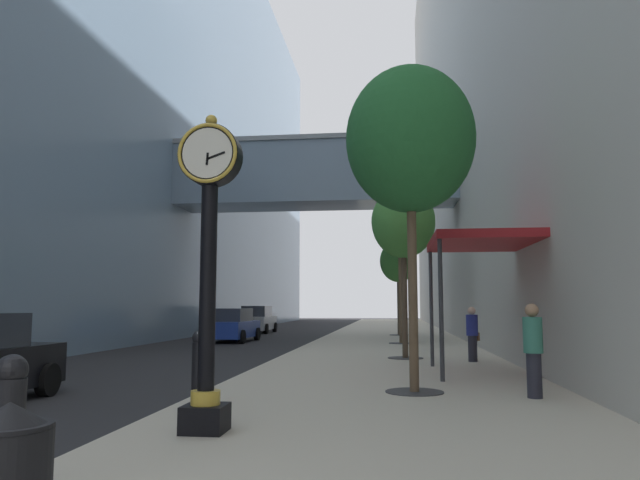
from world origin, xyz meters
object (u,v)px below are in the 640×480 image
(street_clock, at_px, (208,254))
(bollard_nearest, at_px, (9,423))
(pedestrian_walking, at_px, (472,333))
(street_tree_mid_far, at_px, (400,222))
(street_tree_far, at_px, (398,262))
(street_tree_near, at_px, (410,140))
(car_blue_near, at_px, (232,326))
(street_tree_mid_near, at_px, (403,223))
(car_silver_far, at_px, (257,320))
(bollard_third, at_px, (199,364))
(pedestrian_by_clock, at_px, (533,348))

(street_clock, relative_size, bollard_nearest, 3.49)
(pedestrian_walking, bearing_deg, bollard_nearest, -113.18)
(street_tree_mid_far, bearing_deg, bollard_nearest, -99.77)
(street_tree_mid_far, xyz_separation_m, street_tree_far, (0.00, 7.31, -1.22))
(street_tree_near, xyz_separation_m, car_blue_near, (-8.24, 17.08, -4.23))
(street_tree_mid_near, distance_m, car_silver_far, 21.63)
(bollard_third, xyz_separation_m, pedestrian_by_clock, (5.77, 1.19, 0.25))
(street_clock, relative_size, street_tree_far, 0.80)
(car_blue_near, bearing_deg, bollard_nearest, -79.12)
(pedestrian_walking, bearing_deg, car_blue_near, 133.62)
(bollard_third, bearing_deg, street_tree_far, 81.15)
(street_tree_mid_far, xyz_separation_m, car_silver_far, (-9.13, 11.98, -4.61))
(street_clock, distance_m, street_tree_mid_near, 11.73)
(bollard_third, distance_m, car_blue_near, 19.26)
(street_tree_far, distance_m, car_silver_far, 10.80)
(street_clock, bearing_deg, car_silver_far, 101.66)
(pedestrian_walking, bearing_deg, street_tree_mid_near, 154.77)
(car_silver_far, bearing_deg, street_tree_mid_far, -52.69)
(street_tree_mid_near, xyz_separation_m, street_tree_mid_far, (0.00, 7.31, 1.07))
(street_tree_mid_near, relative_size, car_silver_far, 1.26)
(bollard_third, bearing_deg, pedestrian_by_clock, 11.63)
(bollard_nearest, xyz_separation_m, street_tree_far, (3.67, 28.62, 3.45))
(street_clock, relative_size, pedestrian_by_clock, 2.54)
(street_clock, height_order, car_blue_near, street_clock)
(street_tree_near, bearing_deg, bollard_nearest, -118.73)
(street_clock, distance_m, bollard_third, 2.95)
(pedestrian_by_clock, bearing_deg, pedestrian_walking, 91.33)
(street_tree_mid_far, distance_m, pedestrian_by_clock, 15.85)
(street_tree_far, bearing_deg, bollard_nearest, -97.31)
(pedestrian_by_clock, height_order, car_blue_near, pedestrian_by_clock)
(car_silver_far, bearing_deg, pedestrian_walking, -61.29)
(pedestrian_by_clock, distance_m, car_silver_far, 29.29)
(bollard_nearest, bearing_deg, street_tree_near, 61.27)
(street_tree_near, xyz_separation_m, street_tree_mid_near, (-0.00, 7.31, -0.64))
(street_tree_mid_near, bearing_deg, pedestrian_walking, -25.23)
(pedestrian_by_clock, bearing_deg, street_tree_near, 167.83)
(street_tree_mid_near, bearing_deg, bollard_nearest, -104.69)
(bollard_nearest, bearing_deg, street_tree_mid_near, 75.31)
(bollard_nearest, xyz_separation_m, pedestrian_walking, (5.61, 13.09, 0.20))
(street_tree_near, distance_m, car_blue_near, 19.43)
(pedestrian_by_clock, bearing_deg, street_tree_mid_far, 97.91)
(pedestrian_walking, bearing_deg, bollard_third, -124.90)
(pedestrian_by_clock, relative_size, car_silver_far, 0.39)
(bollard_third, distance_m, street_tree_near, 5.85)
(street_tree_mid_far, bearing_deg, car_blue_near, 163.40)
(street_tree_near, bearing_deg, street_tree_far, 90.00)
(street_tree_near, distance_m, street_tree_mid_near, 7.34)
(pedestrian_walking, distance_m, pedestrian_by_clock, 6.85)
(bollard_third, height_order, street_tree_far, street_tree_far)
(street_tree_near, relative_size, pedestrian_by_clock, 3.82)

